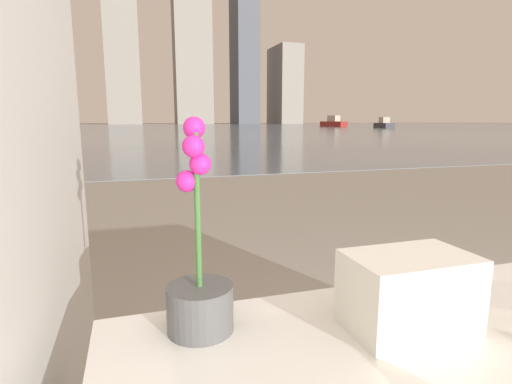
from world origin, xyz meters
name	(u,v)px	position (x,y,z in m)	size (l,w,h in m)	color
potted_orchid	(199,285)	(-0.62, 0.85, 0.65)	(0.14, 0.14, 0.44)	#4C4C4C
towel_stack	(408,292)	(-0.21, 0.73, 0.63)	(0.26, 0.16, 0.16)	silver
harbor_water	(135,127)	(0.00, 62.00, 0.01)	(180.00, 110.00, 0.01)	slate
harbor_boat_0	(384,124)	(32.14, 46.99, 0.51)	(1.94, 3.99, 1.43)	#2D2D33
harbor_boat_2	(334,123)	(31.62, 60.17, 0.64)	(2.96, 5.07, 1.80)	maroon
skyline_tower_3	(192,57)	(17.41, 118.00, 18.70)	(10.33, 7.63, 37.41)	gray
skyline_tower_5	(285,86)	(45.53, 118.00, 11.51)	(6.86, 13.68, 23.02)	gray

